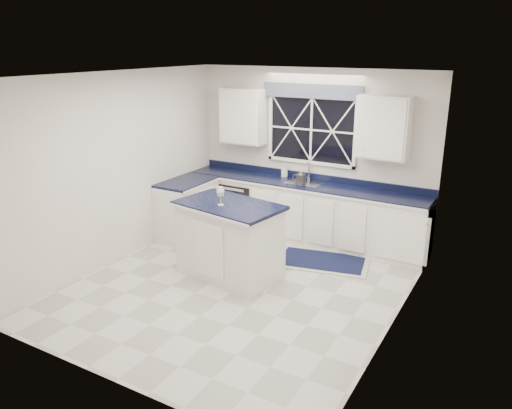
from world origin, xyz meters
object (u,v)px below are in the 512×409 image
Objects in this scene: kettle at (301,177)px; soap_bottle at (285,170)px; dishwasher at (244,204)px; wine_glass at (220,193)px; island at (230,240)px; faucet at (308,171)px.

soap_bottle is (-0.39, 0.21, 0.02)m from kettle.
dishwasher is 0.94m from soap_bottle.
soap_bottle is at bearing 92.49° from wine_glass.
island is at bearing -85.56° from soap_bottle.
faucet is 1.22× the size of wine_glass.
wine_glass is (-0.06, -0.11, 0.68)m from island.
kettle is 1.25× the size of soap_bottle.
wine_glass is at bearing -67.64° from dishwasher.
island is 5.70× the size of kettle.
wine_glass is 2.05m from soap_bottle.
soap_bottle is at bearing 18.39° from dishwasher.
kettle is at bearing -105.92° from faucet.
dishwasher is 3.33× the size of wine_glass.
faucet is 2.02m from island.
faucet is 0.20m from kettle.
faucet is at bearing 10.02° from dishwasher.
soap_bottle is (-0.09, 2.04, -0.16)m from wine_glass.
island is at bearing -103.54° from kettle.
dishwasher is 3.12× the size of kettle.
kettle is 1.07× the size of wine_glass.
kettle reaches higher than dishwasher.
wine_glass is at bearing -99.82° from faucet.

